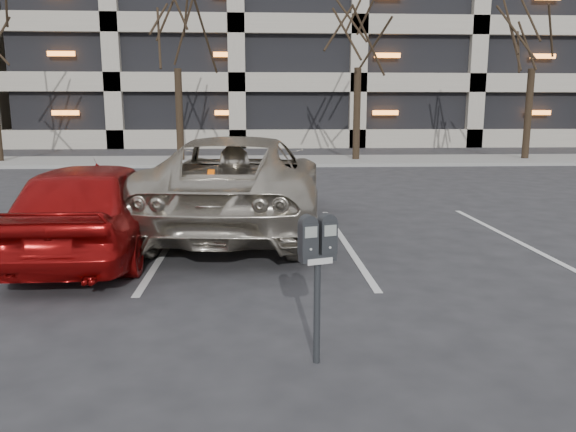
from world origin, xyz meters
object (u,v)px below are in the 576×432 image
(tree_c, at_px, (359,8))
(parking_meter, at_px, (318,253))
(tree_b, at_px, (176,8))
(suv_silver, at_px, (239,183))
(car_red, at_px, (96,207))
(tree_d, at_px, (536,10))

(tree_c, xyz_separation_m, parking_meter, (-3.52, -18.05, -4.97))
(tree_b, relative_size, parking_meter, 6.46)
(parking_meter, distance_m, suv_silver, 5.50)
(parking_meter, distance_m, car_red, 4.66)
(tree_d, height_order, parking_meter, tree_d)
(suv_silver, distance_m, car_red, 2.66)
(tree_c, height_order, parking_meter, tree_c)
(tree_c, relative_size, parking_meter, 6.57)
(tree_d, bearing_deg, tree_b, 180.00)
(parking_meter, relative_size, suv_silver, 0.20)
(tree_b, xyz_separation_m, car_red, (0.67, -14.35, -5.12))
(tree_c, relative_size, car_red, 1.96)
(tree_b, bearing_deg, parking_meter, -79.07)
(tree_b, relative_size, car_red, 1.92)
(tree_b, distance_m, car_red, 15.25)
(tree_d, relative_size, parking_meter, 6.55)
(tree_b, bearing_deg, suv_silver, -78.00)
(tree_c, relative_size, tree_d, 1.00)
(tree_b, xyz_separation_m, suv_silver, (2.68, -12.61, -5.01))
(tree_b, height_order, suv_silver, tree_b)
(tree_d, height_order, suv_silver, tree_d)
(parking_meter, bearing_deg, tree_c, 61.07)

